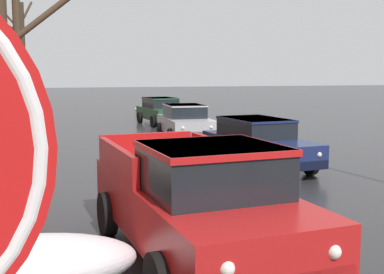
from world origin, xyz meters
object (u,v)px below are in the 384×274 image
(bare_tree_mid_block, at_px, (16,40))
(sedan_green_parked_far_down_block, at_px, (161,110))
(sedan_darkblue_parked_kerbside_close, at_px, (258,142))
(pickup_truck_red_approaching_near_lane, at_px, (195,201))
(sedan_silver_parked_kerbside_mid, at_px, (185,121))
(bare_tree_far_down_block, at_px, (22,60))
(fire_hydrant, at_px, (5,239))

(bare_tree_mid_block, bearing_deg, sedan_green_parked_far_down_block, 39.90)
(sedan_darkblue_parked_kerbside_close, bearing_deg, pickup_truck_red_approaching_near_lane, -122.41)
(sedan_darkblue_parked_kerbside_close, relative_size, sedan_green_parked_far_down_block, 1.05)
(sedan_silver_parked_kerbside_mid, bearing_deg, bare_tree_far_down_block, 130.86)
(pickup_truck_red_approaching_near_lane, height_order, sedan_darkblue_parked_kerbside_close, pickup_truck_red_approaching_near_lane)
(pickup_truck_red_approaching_near_lane, relative_size, fire_hydrant, 7.11)
(sedan_green_parked_far_down_block, bearing_deg, bare_tree_far_down_block, 169.08)
(fire_hydrant, bearing_deg, bare_tree_far_down_block, 90.34)
(pickup_truck_red_approaching_near_lane, relative_size, sedan_darkblue_parked_kerbside_close, 1.18)
(pickup_truck_red_approaching_near_lane, xyz_separation_m, sedan_silver_parked_kerbside_mid, (3.71, 12.64, -0.13))
(bare_tree_mid_block, height_order, sedan_silver_parked_kerbside_mid, bare_tree_mid_block)
(bare_tree_far_down_block, relative_size, fire_hydrant, 9.05)
(sedan_darkblue_parked_kerbside_close, distance_m, sedan_silver_parked_kerbside_mid, 6.60)
(sedan_silver_parked_kerbside_mid, bearing_deg, pickup_truck_red_approaching_near_lane, -106.35)
(bare_tree_mid_block, xyz_separation_m, sedan_darkblue_parked_kerbside_close, (6.55, -6.86, -3.15))
(bare_tree_far_down_block, bearing_deg, pickup_truck_red_approaching_near_lane, -82.35)
(bare_tree_far_down_block, bearing_deg, bare_tree_mid_block, -90.17)
(sedan_darkblue_parked_kerbside_close, height_order, sedan_silver_parked_kerbside_mid, same)
(bare_tree_far_down_block, distance_m, sedan_green_parked_far_down_block, 7.51)
(pickup_truck_red_approaching_near_lane, distance_m, fire_hydrant, 2.73)
(bare_tree_mid_block, bearing_deg, sedan_silver_parked_kerbside_mid, -2.33)
(bare_tree_far_down_block, height_order, sedan_darkblue_parked_kerbside_close, bare_tree_far_down_block)
(bare_tree_mid_block, height_order, bare_tree_far_down_block, bare_tree_mid_block)
(bare_tree_far_down_block, distance_m, sedan_darkblue_parked_kerbside_close, 15.66)
(bare_tree_far_down_block, bearing_deg, sedan_silver_parked_kerbside_mid, -49.14)
(bare_tree_far_down_block, bearing_deg, sedan_green_parked_far_down_block, -10.92)
(bare_tree_mid_block, bearing_deg, bare_tree_far_down_block, 89.83)
(pickup_truck_red_approaching_near_lane, xyz_separation_m, sedan_green_parked_far_down_block, (4.23, 18.71, -0.13))
(bare_tree_mid_block, height_order, sedan_darkblue_parked_kerbside_close, bare_tree_mid_block)
(bare_tree_far_down_block, relative_size, sedan_green_parked_far_down_block, 1.57)
(sedan_darkblue_parked_kerbside_close, bearing_deg, bare_tree_far_down_block, 115.00)
(bare_tree_mid_block, xyz_separation_m, sedan_green_parked_far_down_block, (6.94, 5.80, -3.15))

